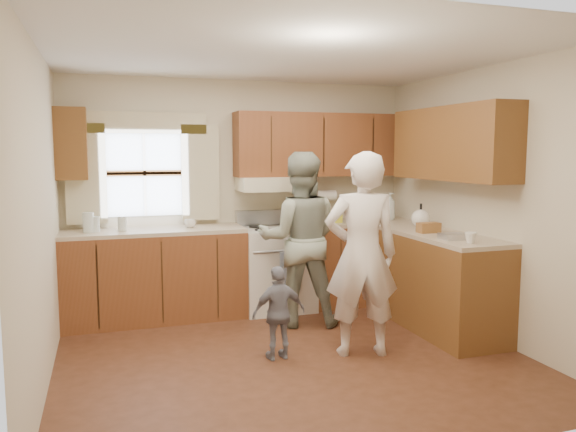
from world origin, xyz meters
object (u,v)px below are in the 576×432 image
object	(u,v)px
woman_left	(362,254)
woman_right	(299,239)
child	(279,313)
stove	(276,267)

from	to	relation	value
woman_left	woman_right	world-z (taller)	woman_left
woman_right	child	distance (m)	1.10
woman_right	child	size ratio (longest dim) A/B	2.19
woman_right	child	xyz separation A→B (m)	(-0.48, -0.87, -0.47)
woman_left	woman_right	distance (m)	0.99
child	woman_right	bearing A→B (deg)	-123.21
stove	child	bearing A→B (deg)	-106.03
woman_left	child	bearing A→B (deg)	3.84
woman_left	child	size ratio (longest dim) A/B	2.20
child	woman_left	bearing A→B (deg)	167.47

